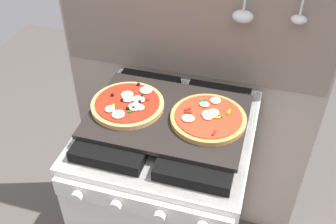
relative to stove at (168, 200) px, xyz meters
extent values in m
cube|color=gray|center=(0.00, 0.34, 0.32)|extent=(1.10, 0.03, 1.55)
cube|color=gray|center=(0.00, 0.32, 0.70)|extent=(1.08, 0.00, 0.56)
ellipsoid|color=silver|center=(0.19, 0.29, 0.72)|extent=(0.08, 0.06, 0.04)
ellipsoid|color=silver|center=(0.37, 0.29, 0.74)|extent=(0.05, 0.05, 0.03)
cube|color=white|center=(0.00, 0.00, -0.02)|extent=(0.60, 0.60, 0.86)
cube|color=black|center=(0.00, 0.00, 0.40)|extent=(0.59, 0.59, 0.01)
cube|color=black|center=(-0.14, 0.00, 0.43)|extent=(0.24, 0.51, 0.04)
cube|color=black|center=(0.14, 0.00, 0.43)|extent=(0.24, 0.51, 0.04)
cube|color=white|center=(0.00, -0.31, 0.35)|extent=(0.58, 0.02, 0.07)
cylinder|color=silver|center=(-0.20, -0.33, 0.35)|extent=(0.04, 0.02, 0.04)
cylinder|color=silver|center=(-0.07, -0.33, 0.35)|extent=(0.04, 0.02, 0.04)
cylinder|color=silver|center=(0.07, -0.33, 0.35)|extent=(0.04, 0.02, 0.04)
cube|color=black|center=(0.00, 0.00, 0.46)|extent=(0.54, 0.38, 0.02)
cylinder|color=tan|center=(-0.15, 0.01, 0.47)|extent=(0.26, 0.26, 0.02)
cylinder|color=#AD2614|center=(-0.15, 0.01, 0.49)|extent=(0.23, 0.23, 0.00)
ellipsoid|color=beige|center=(-0.15, -0.07, 0.49)|extent=(0.04, 0.05, 0.01)
ellipsoid|color=beige|center=(-0.11, -0.02, 0.49)|extent=(0.05, 0.04, 0.01)
ellipsoid|color=beige|center=(-0.16, 0.04, 0.49)|extent=(0.04, 0.05, 0.01)
ellipsoid|color=beige|center=(-0.11, 0.08, 0.49)|extent=(0.05, 0.04, 0.01)
ellipsoid|color=beige|center=(-0.15, 0.01, 0.49)|extent=(0.04, 0.04, 0.01)
ellipsoid|color=beige|center=(-0.11, 0.02, 0.49)|extent=(0.05, 0.04, 0.01)
ellipsoid|color=beige|center=(-0.19, -0.06, 0.49)|extent=(0.03, 0.04, 0.01)
ellipsoid|color=beige|center=(-0.09, -0.02, 0.49)|extent=(0.03, 0.03, 0.01)
sphere|color=black|center=(-0.14, 0.11, 0.49)|extent=(0.01, 0.01, 0.01)
cube|color=#19721E|center=(-0.17, 0.05, 0.49)|extent=(0.02, 0.01, 0.00)
sphere|color=black|center=(-0.11, 0.04, 0.49)|extent=(0.01, 0.01, 0.01)
cube|color=gold|center=(-0.18, -0.04, 0.49)|extent=(0.01, 0.02, 0.00)
cube|color=red|center=(-0.10, -0.01, 0.49)|extent=(0.02, 0.02, 0.00)
sphere|color=black|center=(-0.10, 0.01, 0.49)|extent=(0.01, 0.01, 0.01)
sphere|color=black|center=(-0.13, -0.04, 0.49)|extent=(0.01, 0.01, 0.01)
cube|color=red|center=(-0.09, 0.03, 0.49)|extent=(0.02, 0.02, 0.00)
sphere|color=black|center=(-0.11, -0.03, 0.49)|extent=(0.01, 0.01, 0.01)
cube|color=#19721E|center=(-0.11, -0.05, 0.49)|extent=(0.02, 0.02, 0.00)
sphere|color=black|center=(-0.21, 0.02, 0.49)|extent=(0.01, 0.01, 0.01)
sphere|color=black|center=(-0.17, 0.00, 0.49)|extent=(0.01, 0.01, 0.01)
cylinder|color=#C18947|center=(0.14, 0.01, 0.47)|extent=(0.26, 0.26, 0.02)
cylinder|color=red|center=(0.14, 0.01, 0.49)|extent=(0.23, 0.23, 0.00)
ellipsoid|color=beige|center=(0.15, 0.02, 0.49)|extent=(0.04, 0.04, 0.01)
ellipsoid|color=beige|center=(0.14, 0.01, 0.49)|extent=(0.05, 0.04, 0.01)
ellipsoid|color=beige|center=(0.15, 0.09, 0.49)|extent=(0.04, 0.04, 0.01)
ellipsoid|color=beige|center=(0.08, -0.03, 0.49)|extent=(0.04, 0.04, 0.01)
ellipsoid|color=beige|center=(0.14, -0.01, 0.49)|extent=(0.03, 0.03, 0.01)
ellipsoid|color=beige|center=(0.11, 0.06, 0.49)|extent=(0.04, 0.03, 0.01)
cube|color=red|center=(0.17, -0.07, 0.49)|extent=(0.01, 0.03, 0.00)
cube|color=gold|center=(0.17, 0.01, 0.49)|extent=(0.03, 0.01, 0.00)
cube|color=red|center=(0.07, 0.00, 0.49)|extent=(0.03, 0.01, 0.00)
cube|color=#19721E|center=(0.11, 0.08, 0.49)|extent=(0.02, 0.02, 0.00)
cube|color=red|center=(0.06, 0.02, 0.49)|extent=(0.02, 0.02, 0.00)
cube|color=#19721E|center=(0.18, 0.01, 0.49)|extent=(0.03, 0.01, 0.00)
cube|color=red|center=(0.11, 0.05, 0.49)|extent=(0.03, 0.02, 0.00)
cube|color=gold|center=(0.20, 0.04, 0.49)|extent=(0.01, 0.02, 0.00)
camera|label=1|loc=(0.29, -1.01, 1.34)|focal=42.50mm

